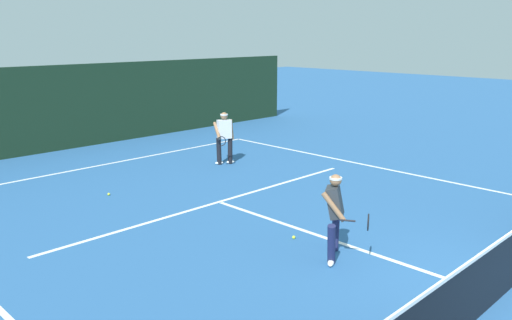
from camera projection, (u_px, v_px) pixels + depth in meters
ground_plane at (501, 297)px, 7.89m from camera, size 80.00×80.00×0.00m
court_line_baseline_far at (107, 164)px, 15.92m from camera, size 11.00×0.10×0.01m
court_line_service at (219, 202)px, 12.35m from camera, size 8.97×0.10×0.01m
court_line_centre at (330, 239)px, 10.09m from camera, size 0.10×6.40×0.01m
tennis_net at (505, 265)px, 7.77m from camera, size 12.05×0.09×1.07m
player_near at (335, 213)px, 9.11m from camera, size 0.93×1.04×1.53m
player_far at (224, 136)px, 15.74m from camera, size 0.94×0.85×1.59m
tennis_ball at (294, 237)px, 10.12m from camera, size 0.07×0.07×0.07m
tennis_ball_extra at (109, 194)px, 12.84m from camera, size 0.07×0.07×0.07m
back_fence_windscreen at (60, 108)px, 17.59m from camera, size 21.43×0.12×2.86m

